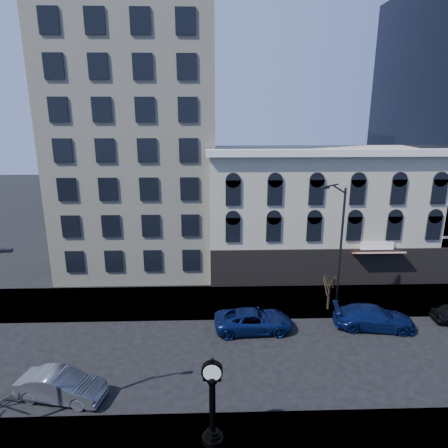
{
  "coord_description": "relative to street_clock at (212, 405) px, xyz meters",
  "views": [
    {
      "loc": [
        1.16,
        -22.67,
        15.55
      ],
      "look_at": [
        2.0,
        4.0,
        8.0
      ],
      "focal_mm": 32.0,
      "sensor_mm": 36.0,
      "label": 1
    }
  ],
  "objects": [
    {
      "name": "ground",
      "position": [
        -1.11,
        6.9,
        -2.21
      ],
      "size": [
        160.0,
        160.0,
        0.0
      ],
      "primitive_type": "plane",
      "color": "black",
      "rests_on": "ground"
    },
    {
      "name": "sidewalk_far",
      "position": [
        -1.11,
        14.9,
        -2.15
      ],
      "size": [
        160.0,
        6.0,
        0.12
      ],
      "primitive_type": "cube",
      "color": "gray",
      "rests_on": "ground"
    },
    {
      "name": "cream_tower",
      "position": [
        -7.22,
        25.78,
        17.11
      ],
      "size": [
        15.9,
        15.4,
        42.5
      ],
      "color": "beige",
      "rests_on": "ground"
    },
    {
      "name": "victorian_row",
      "position": [
        10.9,
        22.79,
        3.79
      ],
      "size": [
        22.6,
        11.19,
        12.5
      ],
      "color": "#BEB89C",
      "rests_on": "ground"
    },
    {
      "name": "street_clock",
      "position": [
        0.0,
        0.0,
        0.0
      ],
      "size": [
        1.05,
        1.05,
        4.62
      ],
      "rotation": [
        0.0,
        0.0,
        -0.07
      ],
      "color": "black",
      "rests_on": "sidewalk_near"
    },
    {
      "name": "street_lamp_far",
      "position": [
        9.49,
        13.4,
        5.78
      ],
      "size": [
        2.57,
        1.23,
        10.42
      ],
      "rotation": [
        0.0,
        0.0,
        3.52
      ],
      "color": "black",
      "rests_on": "sidewalk_far"
    },
    {
      "name": "bare_tree_far",
      "position": [
        9.39,
        13.2,
        0.54
      ],
      "size": [
        2.04,
        2.04,
        3.5
      ],
      "color": "black",
      "rests_on": "sidewalk_far"
    },
    {
      "name": "car_near_b",
      "position": [
        -8.42,
        3.42,
        -1.4
      ],
      "size": [
        5.17,
        2.7,
        1.62
      ],
      "primitive_type": "imported",
      "rotation": [
        0.0,
        0.0,
        1.36
      ],
      "color": "#595B60",
      "rests_on": "ground"
    },
    {
      "name": "car_far_a",
      "position": [
        3.04,
        10.32,
        -1.41
      ],
      "size": [
        5.86,
        2.94,
        1.59
      ],
      "primitive_type": "imported",
      "rotation": [
        0.0,
        0.0,
        1.62
      ],
      "color": "#0C194C",
      "rests_on": "ground"
    },
    {
      "name": "car_far_b",
      "position": [
        11.98,
        10.39,
        -1.37
      ],
      "size": [
        6.09,
        3.13,
        1.69
      ],
      "primitive_type": "imported",
      "rotation": [
        0.0,
        0.0,
        1.43
      ],
      "color": "#0C194C",
      "rests_on": "ground"
    }
  ]
}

